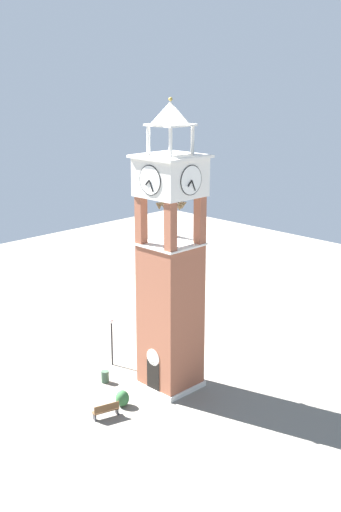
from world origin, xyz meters
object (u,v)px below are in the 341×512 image
(trash_bin, at_px, (105,377))
(lamp_post, at_px, (112,332))
(clock_tower, at_px, (170,277))
(park_bench, at_px, (106,410))

(trash_bin, bearing_deg, lamp_post, 129.54)
(clock_tower, xyz_separation_m, lamp_post, (-5.13, -0.65, -5.08))
(trash_bin, bearing_deg, clock_tower, 38.19)
(lamp_post, relative_size, trash_bin, 4.36)
(park_bench, height_order, lamp_post, lamp_post)
(park_bench, bearing_deg, lamp_post, 136.97)
(clock_tower, relative_size, park_bench, 11.12)
(park_bench, relative_size, lamp_post, 0.48)
(lamp_post, bearing_deg, park_bench, -43.03)
(park_bench, relative_size, trash_bin, 2.07)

